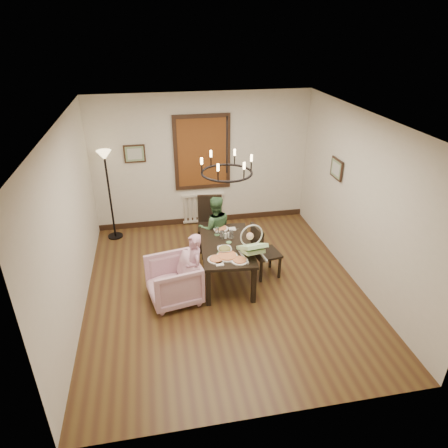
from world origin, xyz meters
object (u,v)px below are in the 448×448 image
object	(u,v)px
chair_right	(267,250)
elderly_woman	(195,273)
drinking_glass	(222,235)
armchair	(173,281)
seated_man	(215,233)
baby_bouncer	(252,245)
chair_far	(210,224)
dining_table	(226,249)
floor_lamp	(110,197)

from	to	relation	value
chair_right	elderly_woman	size ratio (longest dim) A/B	1.02
chair_right	drinking_glass	xyz separation A→B (m)	(-0.74, 0.19, 0.28)
armchair	seated_man	bearing A→B (deg)	131.60
elderly_woman	baby_bouncer	bearing A→B (deg)	82.91
chair_right	armchair	xyz separation A→B (m)	(-1.63, -0.41, -0.13)
chair_far	seated_man	bearing A→B (deg)	-76.28
dining_table	elderly_woman	size ratio (longest dim) A/B	1.61
elderly_woman	drinking_glass	bearing A→B (deg)	129.77
armchair	elderly_woman	distance (m)	0.36
seated_man	floor_lamp	bearing A→B (deg)	-31.21
chair_right	baby_bouncer	bearing A→B (deg)	127.81
dining_table	seated_man	xyz separation A→B (m)	(-0.08, 0.73, -0.09)
armchair	baby_bouncer	world-z (taller)	baby_bouncer
dining_table	chair_right	size ratio (longest dim) A/B	1.57
chair_right	drinking_glass	world-z (taller)	chair_right
baby_bouncer	drinking_glass	world-z (taller)	baby_bouncer
armchair	floor_lamp	bearing A→B (deg)	-166.93
elderly_woman	dining_table	bearing A→B (deg)	117.74
chair_right	chair_far	bearing A→B (deg)	26.64
armchair	baby_bouncer	size ratio (longest dim) A/B	1.45
chair_far	seated_man	size ratio (longest dim) A/B	1.02
baby_bouncer	floor_lamp	world-z (taller)	floor_lamp
drinking_glass	floor_lamp	size ratio (longest dim) A/B	0.09
armchair	floor_lamp	size ratio (longest dim) A/B	0.44
elderly_woman	drinking_glass	distance (m)	0.89
baby_bouncer	drinking_glass	bearing A→B (deg)	112.87
chair_far	armchair	world-z (taller)	chair_far
chair_far	chair_right	bearing A→B (deg)	-44.82
armchair	seated_man	world-z (taller)	seated_man
drinking_glass	chair_far	bearing A→B (deg)	94.86
chair_far	chair_right	distance (m)	1.35
chair_far	seated_man	world-z (taller)	chair_far
chair_right	floor_lamp	world-z (taller)	floor_lamp
armchair	elderly_woman	world-z (taller)	elderly_woman
dining_table	floor_lamp	distance (m)	2.77
dining_table	baby_bouncer	bearing A→B (deg)	-46.88
chair_right	baby_bouncer	world-z (taller)	baby_bouncer
seated_man	floor_lamp	xyz separation A→B (m)	(-1.91, 1.18, 0.38)
chair_far	baby_bouncer	xyz separation A→B (m)	(0.44, -1.50, 0.35)
armchair	dining_table	bearing A→B (deg)	102.25
dining_table	armchair	xyz separation A→B (m)	(-0.93, -0.41, -0.25)
armchair	floor_lamp	xyz separation A→B (m)	(-1.05, 2.31, 0.54)
seated_man	drinking_glass	xyz separation A→B (m)	(0.04, -0.53, 0.25)
floor_lamp	elderly_woman	bearing A→B (deg)	-59.37
armchair	seated_man	size ratio (longest dim) A/B	0.77
elderly_woman	seated_man	size ratio (longest dim) A/B	0.93
seated_man	drinking_glass	world-z (taller)	seated_man
dining_table	chair_far	distance (m)	1.10
chair_far	elderly_woman	size ratio (longest dim) A/B	1.10
elderly_woman	baby_bouncer	xyz separation A→B (m)	(0.92, 0.03, 0.39)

